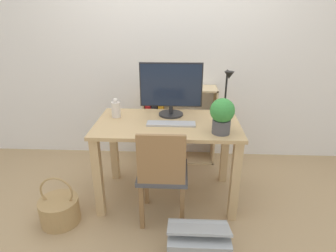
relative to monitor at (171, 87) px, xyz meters
The scene contains 12 objects.
ground_plane 1.04m from the monitor, 96.74° to the right, with size 10.00×10.00×0.00m, color tan.
wall_back 0.78m from the monitor, 91.77° to the left, with size 8.00×0.05×2.60m.
desk 0.45m from the monitor, 96.74° to the right, with size 1.24×0.70×0.76m.
monitor is the anchor object (origin of this frame).
keyboard 0.35m from the monitor, 87.41° to the right, with size 0.41×0.11×0.02m.
vase 0.53m from the monitor, behind, with size 0.08×0.08×0.18m.
desk_lamp 0.49m from the monitor, 15.62° to the right, with size 0.10×0.19×0.44m.
potted_plant 0.58m from the monitor, 44.27° to the right, with size 0.19×0.19×0.28m.
chair 0.77m from the monitor, 94.85° to the right, with size 0.40×0.40×0.85m.
bookshelf 0.82m from the monitor, 98.44° to the left, with size 0.81×0.28×0.88m.
basket 1.41m from the monitor, 147.01° to the right, with size 0.32×0.32×0.43m.
storage_box 1.33m from the monitor, 76.90° to the right, with size 0.43×0.30×0.34m.
Camera 1 is at (0.11, -2.26, 1.66)m, focal length 30.00 mm.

